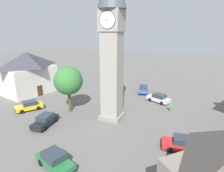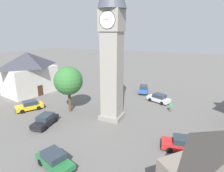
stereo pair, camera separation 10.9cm
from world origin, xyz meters
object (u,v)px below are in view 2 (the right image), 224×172
at_px(building_terrace_right, 29,73).
at_px(lamp_post, 117,84).
at_px(tree, 68,81).
at_px(car_white_side, 182,144).
at_px(car_green_alley, 159,98).
at_px(car_blue_kerb, 45,120).
at_px(pedestrian, 171,106).
at_px(car_red_corner, 29,106).
at_px(clock_tower, 112,28).
at_px(car_silver_kerb, 54,160).
at_px(car_black_far, 144,89).

relative_size(building_terrace_right, lamp_post, 1.94).
xyz_separation_m(tree, building_terrace_right, (13.27, -4.43, -0.72)).
height_order(car_white_side, lamp_post, lamp_post).
relative_size(car_green_alley, tree, 0.62).
bearing_deg(car_white_side, car_blue_kerb, 6.04).
distance_m(pedestrian, tree, 16.38).
distance_m(car_green_alley, pedestrian, 4.39).
bearing_deg(pedestrian, car_red_corner, 22.37).
bearing_deg(building_terrace_right, clock_tower, 169.40).
height_order(clock_tower, pedestrian, clock_tower).
bearing_deg(car_silver_kerb, building_terrace_right, -38.03).
height_order(pedestrian, building_terrace_right, building_terrace_right).
xyz_separation_m(car_white_side, building_terrace_right, (30.28, -7.84, 3.52)).
height_order(car_green_alley, lamp_post, lamp_post).
relative_size(car_red_corner, tree, 0.61).
bearing_deg(lamp_post, car_silver_kerb, 93.10).
relative_size(clock_tower, car_white_side, 4.95).
bearing_deg(car_silver_kerb, pedestrian, -115.12).
height_order(tree, lamp_post, tree).
height_order(car_white_side, pedestrian, pedestrian).
height_order(clock_tower, car_black_far, clock_tower).
bearing_deg(lamp_post, pedestrian, -175.87).
bearing_deg(lamp_post, tree, 45.29).
bearing_deg(clock_tower, building_terrace_right, -10.60).
height_order(clock_tower, car_white_side, clock_tower).
xyz_separation_m(car_blue_kerb, car_red_corner, (6.10, -2.92, 0.00)).
bearing_deg(car_red_corner, car_black_far, -131.22).
distance_m(clock_tower, car_white_side, 16.01).
bearing_deg(pedestrian, car_white_side, 103.96).
xyz_separation_m(pedestrian, lamp_post, (9.02, 0.65, 2.68)).
height_order(clock_tower, building_terrace_right, clock_tower).
height_order(car_white_side, car_green_alley, same).
bearing_deg(pedestrian, car_black_far, -50.34).
height_order(car_silver_kerb, car_black_far, same).
distance_m(car_blue_kerb, lamp_post, 12.64).
xyz_separation_m(car_green_alley, lamp_post, (6.47, 4.22, 2.92)).
bearing_deg(clock_tower, car_blue_kerb, 39.16).
relative_size(clock_tower, car_green_alley, 4.83).
xyz_separation_m(car_white_side, car_black_far, (8.90, -17.53, 0.00)).
bearing_deg(car_white_side, car_green_alley, -69.52).
height_order(car_silver_kerb, pedestrian, pedestrian).
relative_size(clock_tower, building_terrace_right, 1.98).
distance_m(car_red_corner, lamp_post, 14.58).
bearing_deg(car_blue_kerb, lamp_post, -117.93).
relative_size(tree, building_terrace_right, 0.66).
bearing_deg(car_black_far, tree, 60.14).
bearing_deg(car_blue_kerb, car_green_alley, -129.02).
height_order(car_black_far, tree, tree).
bearing_deg(car_white_side, car_black_far, -63.08).
bearing_deg(car_white_side, car_red_corner, -2.72).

